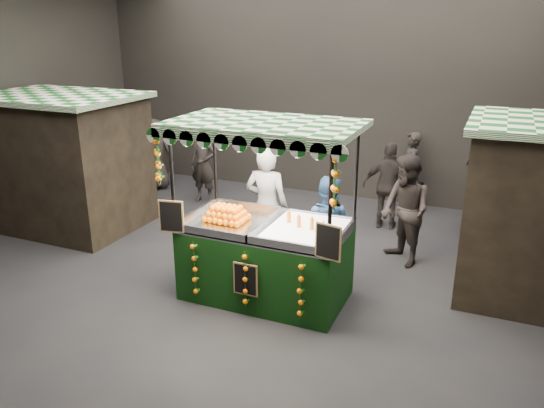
% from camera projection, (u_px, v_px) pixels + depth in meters
% --- Properties ---
extents(ground, '(12.00, 12.00, 0.00)m').
position_uv_depth(ground, '(246.00, 285.00, 8.30)').
color(ground, black).
rests_on(ground, ground).
extents(market_hall, '(12.10, 10.10, 5.05)m').
position_uv_depth(market_hall, '(242.00, 61.00, 7.20)').
color(market_hall, black).
rests_on(market_hall, ground).
extents(neighbour_stall_left, '(3.00, 2.20, 2.60)m').
position_uv_depth(neighbour_stall_left, '(64.00, 161.00, 10.39)').
color(neighbour_stall_left, black).
rests_on(neighbour_stall_left, ground).
extents(juice_stall, '(2.70, 1.59, 2.62)m').
position_uv_depth(juice_stall, '(265.00, 247.00, 7.70)').
color(juice_stall, black).
rests_on(juice_stall, ground).
extents(vendor_grey, '(0.76, 0.54, 1.99)m').
position_uv_depth(vendor_grey, '(267.00, 206.00, 8.85)').
color(vendor_grey, gray).
rests_on(vendor_grey, ground).
extents(vendor_blue, '(0.83, 0.65, 1.67)m').
position_uv_depth(vendor_blue, '(326.00, 227.00, 8.36)').
color(vendor_blue, navy).
rests_on(vendor_blue, ground).
extents(shopper_0, '(0.64, 0.43, 1.73)m').
position_uv_depth(shopper_0, '(203.00, 164.00, 11.89)').
color(shopper_0, black).
rests_on(shopper_0, ground).
extents(shopper_1, '(1.14, 1.15, 1.87)m').
position_uv_depth(shopper_1, '(405.00, 211.00, 8.79)').
color(shopper_1, '#282221').
rests_on(shopper_1, ground).
extents(shopper_2, '(1.04, 0.51, 1.73)m').
position_uv_depth(shopper_2, '(389.00, 186.00, 10.36)').
color(shopper_2, '#282421').
rests_on(shopper_2, ground).
extents(shopper_3, '(1.10, 1.13, 1.55)m').
position_uv_depth(shopper_3, '(504.00, 198.00, 9.94)').
color(shopper_3, black).
rests_on(shopper_3, ground).
extents(shopper_4, '(0.99, 0.86, 1.70)m').
position_uv_depth(shopper_4, '(155.00, 154.00, 12.87)').
color(shopper_4, black).
rests_on(shopper_4, ground).
extents(shopper_5, '(0.88, 1.73, 1.79)m').
position_uv_depth(shopper_5, '(478.00, 189.00, 10.04)').
color(shopper_5, black).
rests_on(shopper_5, ground).
extents(shopper_6, '(0.57, 0.71, 1.70)m').
position_uv_depth(shopper_6, '(410.00, 171.00, 11.40)').
color(shopper_6, black).
rests_on(shopper_6, ground).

